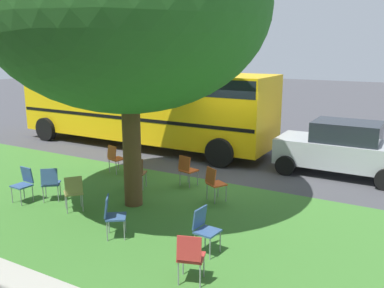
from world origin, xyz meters
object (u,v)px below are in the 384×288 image
Objects in this scene: chair_3 at (214,181)px; chair_7 at (74,190)px; chair_2 at (24,182)px; street_tree at (127,7)px; chair_4 at (112,213)px; chair_0 at (190,255)px; chair_9 at (187,168)px; parked_car at (341,148)px; chair_8 at (204,227)px; chair_5 at (115,157)px; chair_1 at (137,171)px; chair_6 at (50,181)px; school_bus at (141,101)px.

chair_3 is 3.41m from chair_7.
chair_3 is at bearing -149.92° from chair_2.
street_tree is 4.54m from chair_4.
street_tree is 4.62m from chair_3.
chair_0 and chair_9 have the same top height.
chair_9 is at bearing -103.71° from street_tree.
street_tree reaches higher than chair_2.
chair_0 is at bearing 161.38° from chair_7.
parked_car is at bearing -121.06° from chair_3.
chair_4 is 1.80m from chair_7.
chair_5 is at bearing -33.32° from chair_8.
chair_0 is at bearing 137.07° from chair_1.
chair_0 is 5.59m from chair_2.
chair_2 and chair_8 have the same top height.
street_tree reaches higher than chair_5.
chair_4 and chair_5 have the same top height.
chair_5 and chair_6 have the same top height.
parked_car is 7.60m from school_bus.
chair_0 is 4.91m from chair_9.
chair_9 is at bearing 139.77° from school_bus.
chair_1 is at bearing 41.95° from parked_car.
chair_2 is at bearing -8.18° from chair_4.
chair_5 is 0.24× the size of parked_car.
street_tree is 8.02× the size of chair_1.
chair_1 is at bearing 124.67° from school_bus.
parked_car reaches higher than chair_8.
chair_0 is 1.10m from chair_8.
chair_5 is (5.07, -4.19, 0.00)m from chair_0.
chair_3 is at bearing -174.23° from chair_1.
chair_0 is 5.14m from chair_6.
school_bus is at bearing -49.34° from chair_0.
chair_1 is at bearing -131.11° from chair_2.
street_tree reaches higher than parked_car.
chair_4 is 0.08× the size of school_bus.
street_tree is 6.99m from school_bus.
chair_0 is 0.08× the size of school_bus.
street_tree is at bearing -65.91° from chair_4.
school_bus reaches higher than chair_6.
chair_5 is at bearing -30.03° from chair_1.
chair_1 and chair_6 have the same top height.
school_bus is (2.63, -6.30, 1.24)m from chair_7.
chair_9 is (-2.94, -3.05, 0.00)m from chair_2.
street_tree is 8.02× the size of chair_3.
chair_1 is at bearing -34.74° from chair_8.
chair_3 is (-2.23, -0.23, 0.00)m from chair_1.
chair_5 is 2.67m from chair_6.
chair_1 and chair_9 have the same top height.
chair_5 and chair_8 have the same top height.
chair_1 is 2.04m from chair_7.
chair_2 and chair_3 have the same top height.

